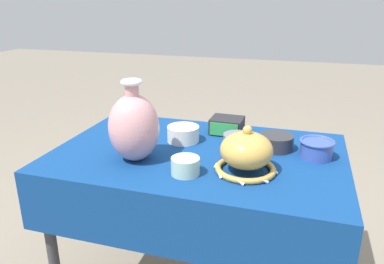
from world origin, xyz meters
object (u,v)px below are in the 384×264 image
Objects in this scene: vase_dome_bell at (246,154)px; pot_squat_celadon at (185,166)px; pot_squat_charcoal at (276,142)px; cup_wide_cobalt at (317,148)px; pot_squat_slate at (237,141)px; vase_tall_bulbous at (134,127)px; mosaic_tile_box at (227,125)px; pot_squat_ivory at (183,134)px.

vase_dome_bell reaches higher than pot_squat_celadon.
pot_squat_charcoal and pot_squat_celadon have the same top height.
cup_wide_cobalt is at bearing -16.01° from pot_squat_charcoal.
pot_squat_charcoal is at bearing 163.99° from cup_wide_cobalt.
cup_wide_cobalt is 0.32m from pot_squat_slate.
pot_squat_slate is 1.17× the size of pot_squat_celadon.
vase_tall_bulbous is 2.61× the size of pot_squat_slate.
pot_squat_celadon is at bearing -16.30° from vase_tall_bulbous.
mosaic_tile_box is at bearing 111.34° from vase_dome_bell.
vase_tall_bulbous is at bearing 163.70° from pot_squat_celadon.
vase_dome_bell is 0.32m from cup_wide_cobalt.
cup_wide_cobalt is at bearing -3.58° from pot_squat_slate.
vase_dome_bell is 0.24m from pot_squat_slate.
pot_squat_ivory is 0.40m from pot_squat_charcoal.
pot_squat_ivory is 0.99× the size of pot_squat_charcoal.
cup_wide_cobalt is 1.12× the size of pot_squat_slate.
vase_dome_bell is at bearing 2.11° from vase_tall_bulbous.
cup_wide_cobalt reaches higher than pot_squat_celadon.
vase_dome_bell is at bearing -109.00° from pot_squat_charcoal.
mosaic_tile_box is 1.05× the size of pot_squat_charcoal.
cup_wide_cobalt is 0.17m from pot_squat_charcoal.
pot_squat_celadon is at bearing -70.46° from pot_squat_ivory.
vase_tall_bulbous is 0.29m from pot_squat_ivory.
cup_wide_cobalt is at bearing -2.15° from pot_squat_ivory.
pot_squat_slate is at bearing -62.33° from mosaic_tile_box.
pot_squat_celadon is at bearing -147.35° from cup_wide_cobalt.
vase_tall_bulbous is 0.50m from mosaic_tile_box.
pot_squat_ivory is (-0.31, 0.23, -0.04)m from vase_dome_bell.
cup_wide_cobalt is at bearing -23.16° from mosaic_tile_box.
vase_tall_bulbous is 3.05× the size of pot_squat_celadon.
vase_tall_bulbous is at bearing -161.86° from cup_wide_cobalt.
pot_squat_slate is at bearing -170.70° from pot_squat_charcoal.
pot_squat_charcoal is 0.44m from pot_squat_celadon.
vase_tall_bulbous is 0.26m from pot_squat_celadon.
cup_wide_cobalt is 0.53m from pot_squat_celadon.
vase_tall_bulbous reaches higher than pot_squat_celadon.
pot_squat_charcoal is (0.16, 0.03, 0.00)m from pot_squat_slate.
pot_squat_celadon is (-0.45, -0.29, -0.01)m from cup_wide_cobalt.
vase_dome_bell is (0.43, 0.02, -0.06)m from vase_tall_bulbous.
pot_squat_slate is at bearing 33.96° from vase_tall_bulbous.
vase_tall_bulbous is at bearing -177.89° from vase_dome_bell.
vase_tall_bulbous reaches higher than vase_dome_bell.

